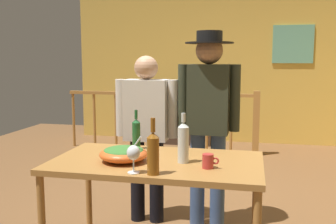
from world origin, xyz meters
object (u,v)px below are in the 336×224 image
salad_bowl (124,153)px  person_standing_right (208,112)px  wine_bottle_green (136,133)px  person_standing_left (147,126)px  wine_bottle_clear (183,142)px  serving_table (157,170)px  stair_railing (185,114)px  framed_picture (293,44)px  mug_red (208,161)px  wine_bottle_amber (153,152)px  flat_screen_tv (186,104)px  tv_console (186,131)px  wine_glass (133,154)px

salad_bowl → person_standing_right: person_standing_right is taller
wine_bottle_green → person_standing_right: size_ratio=0.18×
person_standing_left → wine_bottle_clear: bearing=120.4°
serving_table → wine_bottle_green: wine_bottle_green is taller
wine_bottle_clear → person_standing_right: bearing=83.6°
wine_bottle_clear → person_standing_left: 0.91m
salad_bowl → wine_bottle_green: 0.39m
salad_bowl → person_standing_left: person_standing_left is taller
stair_railing → wine_bottle_clear: 3.57m
framed_picture → salad_bowl: size_ratio=1.99×
mug_red → person_standing_left: (-0.66, 0.88, 0.06)m
person_standing_right → stair_railing: bearing=-75.3°
wine_bottle_amber → person_standing_right: size_ratio=0.20×
serving_table → wine_bottle_amber: size_ratio=4.16×
flat_screen_tv → wine_bottle_green: size_ratio=1.91×
framed_picture → salad_bowl: framed_picture is taller
serving_table → person_standing_left: bearing=110.6°
serving_table → tv_console: bearing=96.7°
person_standing_right → framed_picture: bearing=-104.6°
stair_railing → wine_glass: stair_railing is taller
wine_bottle_amber → wine_bottle_clear: 0.34m
wine_bottle_amber → serving_table: bearing=100.1°
person_standing_right → mug_red: bearing=97.5°
wine_bottle_green → person_standing_right: 0.70m
framed_picture → tv_console: 2.36m
tv_console → wine_glass: 4.53m
stair_railing → salad_bowl: size_ratio=9.28×
serving_table → person_standing_left: (-0.28, 0.74, 0.18)m
stair_railing → wine_bottle_amber: bearing=-83.3°
stair_railing → person_standing_right: 2.84m
stair_railing → salad_bowl: bearing=-87.2°
person_standing_right → wine_glass: bearing=73.3°
stair_railing → tv_console: bearing=98.7°
tv_console → serving_table: bearing=-83.3°
tv_console → serving_table: (0.49, -4.11, 0.49)m
wine_bottle_green → mug_red: bearing=-34.8°
person_standing_right → flat_screen_tv: bearing=-76.1°
wine_bottle_clear → serving_table: bearing=170.7°
framed_picture → wine_glass: (-1.37, -4.74, -0.83)m
flat_screen_tv → person_standing_left: 3.35m
wine_glass → person_standing_right: person_standing_right is taller
salad_bowl → wine_bottle_green: size_ratio=1.09×
wine_bottle_green → framed_picture: bearing=69.4°
wine_bottle_clear → mug_red: size_ratio=3.13×
flat_screen_tv → salad_bowl: size_ratio=1.76×
tv_console → person_standing_right: (0.77, -3.37, 0.81)m
wine_bottle_clear → wine_glass: bearing=-129.8°
wine_glass → person_standing_right: 1.14m
framed_picture → stair_railing: size_ratio=0.21×
framed_picture → person_standing_right: bearing=-105.6°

